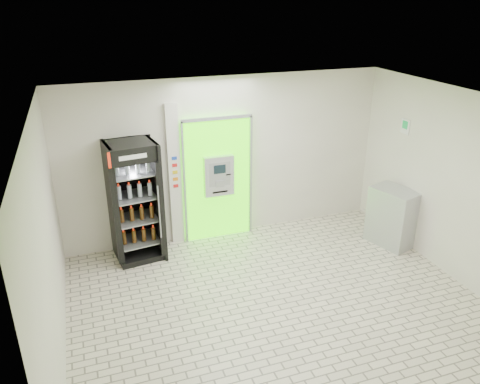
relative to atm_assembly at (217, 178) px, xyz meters
name	(u,v)px	position (x,y,z in m)	size (l,w,h in m)	color
ground	(278,305)	(0.20, -2.41, -1.17)	(6.00, 6.00, 0.00)	#C0B69F
room_shell	(282,192)	(0.20, -2.41, 0.67)	(6.00, 6.00, 6.00)	silver
atm_assembly	(217,178)	(0.00, 0.00, 0.00)	(1.30, 0.24, 2.33)	#3FEC04
pillar	(175,176)	(-0.78, 0.04, 0.13)	(0.22, 0.11, 2.60)	silver
beverage_cooler	(135,204)	(-1.54, -0.26, -0.17)	(0.87, 0.82, 2.09)	black
steel_cabinet	(393,217)	(2.92, -1.34, -0.64)	(0.76, 0.93, 1.07)	#AFB1B6
exit_sign	(405,126)	(3.19, -1.01, 0.95)	(0.02, 0.22, 0.26)	white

